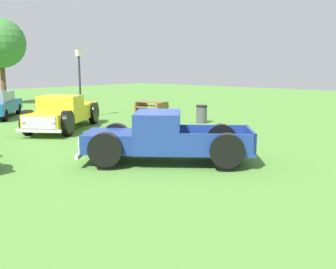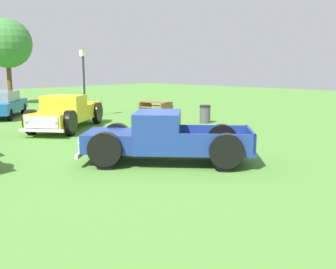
{
  "view_description": "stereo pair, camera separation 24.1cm",
  "coord_description": "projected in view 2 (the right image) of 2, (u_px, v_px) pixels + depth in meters",
  "views": [
    {
      "loc": [
        -8.77,
        -8.27,
        2.99
      ],
      "look_at": [
        -0.06,
        -0.7,
        0.9
      ],
      "focal_mm": 40.51,
      "sensor_mm": 36.0,
      "label": 1
    },
    {
      "loc": [
        -8.61,
        -8.45,
        2.99
      ],
      "look_at": [
        -0.06,
        -0.7,
        0.9
      ],
      "focal_mm": 40.51,
      "sensor_mm": 36.0,
      "label": 2
    }
  ],
  "objects": [
    {
      "name": "pickup_truck_behind_left",
      "position": [
        64.0,
        114.0,
        17.83
      ],
      "size": [
        5.49,
        4.55,
        1.64
      ],
      "color": "yellow",
      "rests_on": "ground_plane"
    },
    {
      "name": "sedan_distant_a",
      "position": [
        1.0,
        104.0,
        22.27
      ],
      "size": [
        4.41,
        4.71,
        1.53
      ],
      "color": "#195699",
      "rests_on": "ground_plane"
    },
    {
      "name": "oak_tree_west",
      "position": [
        7.0,
        44.0,
        29.37
      ],
      "size": [
        3.79,
        3.79,
        6.63
      ],
      "color": "brown",
      "rests_on": "ground_plane"
    },
    {
      "name": "lamp_post_near",
      "position": [
        84.0,
        82.0,
        22.01
      ],
      "size": [
        0.36,
        0.36,
        3.98
      ],
      "color": "#2D2D33",
      "rests_on": "ground_plane"
    },
    {
      "name": "trash_can",
      "position": [
        205.0,
        114.0,
        20.08
      ],
      "size": [
        0.59,
        0.59,
        0.95
      ],
      "color": "#4C4C51",
      "rests_on": "ground_plane"
    },
    {
      "name": "picnic_table",
      "position": [
        156.0,
        106.0,
        24.04
      ],
      "size": [
        1.81,
        2.06,
        0.78
      ],
      "color": "olive",
      "rests_on": "ground_plane"
    },
    {
      "name": "pickup_truck_foreground",
      "position": [
        156.0,
        139.0,
        11.78
      ],
      "size": [
        4.7,
        5.26,
        1.61
      ],
      "color": "navy",
      "rests_on": "ground_plane"
    },
    {
      "name": "ground_plane",
      "position": [
        153.0,
        159.0,
        12.39
      ],
      "size": [
        80.0,
        80.0,
        0.0
      ],
      "primitive_type": "plane",
      "color": "#548C38"
    }
  ]
}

